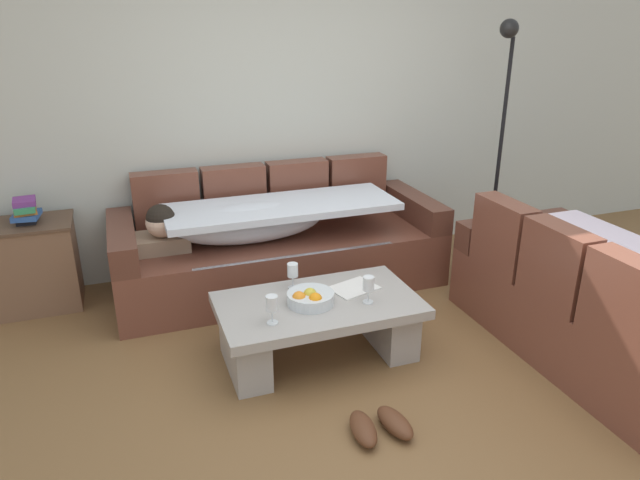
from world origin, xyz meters
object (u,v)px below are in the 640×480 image
(couch_near_window, at_px, (599,305))
(open_magazine, at_px, (354,288))
(floor_lamp, at_px, (500,130))
(pair_of_shoes, at_px, (379,426))
(wine_glass_near_left, at_px, (272,304))
(side_cabinet, at_px, (24,266))
(wine_glass_near_right, at_px, (369,285))
(wine_glass_far_back, at_px, (293,271))
(couch_along_wall, at_px, (274,245))
(fruit_bowl, at_px, (310,298))
(book_stack_on_cabinet, at_px, (26,211))
(coffee_table, at_px, (318,322))

(couch_near_window, xyz_separation_m, open_magazine, (-1.34, 0.62, 0.05))
(floor_lamp, height_order, pair_of_shoes, floor_lamp)
(wine_glass_near_left, xyz_separation_m, pair_of_shoes, (0.38, -0.61, -0.45))
(side_cabinet, bearing_deg, open_magazine, -31.53)
(wine_glass_near_right, xyz_separation_m, wine_glass_far_back, (-0.36, 0.33, 0.00))
(couch_along_wall, relative_size, fruit_bowl, 8.73)
(wine_glass_near_right, height_order, floor_lamp, floor_lamp)
(floor_lamp, bearing_deg, wine_glass_near_left, -153.15)
(wine_glass_near_left, relative_size, book_stack_on_cabinet, 0.72)
(open_magazine, bearing_deg, side_cabinet, 131.59)
(wine_glass_near_right, xyz_separation_m, floor_lamp, (1.62, 1.08, 0.62))
(wine_glass_near_right, height_order, pair_of_shoes, wine_glass_near_right)
(coffee_table, relative_size, fruit_bowl, 4.29)
(couch_along_wall, relative_size, book_stack_on_cabinet, 10.58)
(fruit_bowl, height_order, wine_glass_far_back, wine_glass_far_back)
(coffee_table, xyz_separation_m, floor_lamp, (1.89, 0.96, 0.88))
(coffee_table, xyz_separation_m, side_cabinet, (-1.74, 1.31, 0.08))
(couch_near_window, height_order, fruit_bowl, couch_near_window)
(couch_near_window, xyz_separation_m, wine_glass_near_right, (-1.33, 0.43, 0.16))
(couch_along_wall, bearing_deg, pair_of_shoes, -89.23)
(wine_glass_far_back, distance_m, open_magazine, 0.40)
(wine_glass_near_left, height_order, wine_glass_near_right, same)
(couch_along_wall, distance_m, open_magazine, 1.03)
(couch_near_window, distance_m, wine_glass_near_left, 1.98)
(wine_glass_near_left, height_order, wine_glass_far_back, same)
(wine_glass_near_right, bearing_deg, side_cabinet, 144.72)
(couch_near_window, relative_size, open_magazine, 6.59)
(open_magazine, xyz_separation_m, side_cabinet, (-2.00, 1.23, -0.06))
(fruit_bowl, height_order, wine_glass_near_left, wine_glass_near_left)
(couch_near_window, relative_size, pair_of_shoes, 5.68)
(coffee_table, relative_size, side_cabinet, 1.67)
(wine_glass_near_right, height_order, wine_glass_far_back, same)
(side_cabinet, bearing_deg, couch_near_window, -28.98)
(couch_near_window, xyz_separation_m, side_cabinet, (-3.34, 1.85, -0.01))
(wine_glass_near_left, height_order, pair_of_shoes, wine_glass_near_left)
(book_stack_on_cabinet, bearing_deg, open_magazine, -32.49)
(floor_lamp, bearing_deg, wine_glass_far_back, -159.44)
(couch_near_window, relative_size, wine_glass_near_right, 11.11)
(book_stack_on_cabinet, height_order, floor_lamp, floor_lamp)
(wine_glass_near_left, height_order, floor_lamp, floor_lamp)
(side_cabinet, bearing_deg, book_stack_on_cabinet, -1.60)
(wine_glass_far_back, xyz_separation_m, side_cabinet, (-1.65, 1.09, -0.17))
(couch_near_window, bearing_deg, wine_glass_near_left, 78.80)
(couch_near_window, bearing_deg, couch_along_wall, 44.16)
(couch_along_wall, bearing_deg, couch_near_window, -45.84)
(coffee_table, bearing_deg, open_magazine, 16.80)
(couch_near_window, xyz_separation_m, pair_of_shoes, (-1.56, -0.23, -0.29))
(pair_of_shoes, bearing_deg, book_stack_on_cabinet, 129.49)
(wine_glass_near_right, distance_m, wine_glass_far_back, 0.49)
(fruit_bowl, bearing_deg, couch_along_wall, 85.60)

